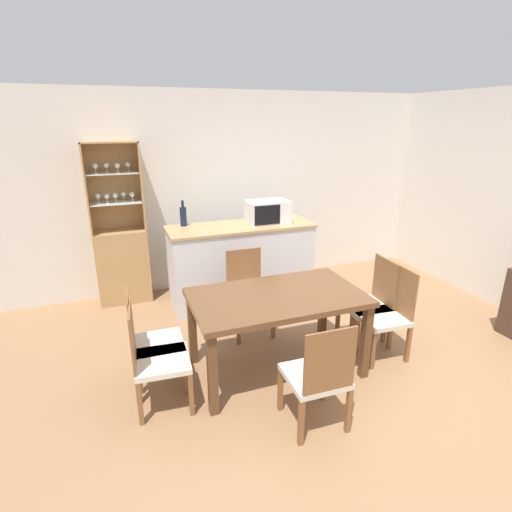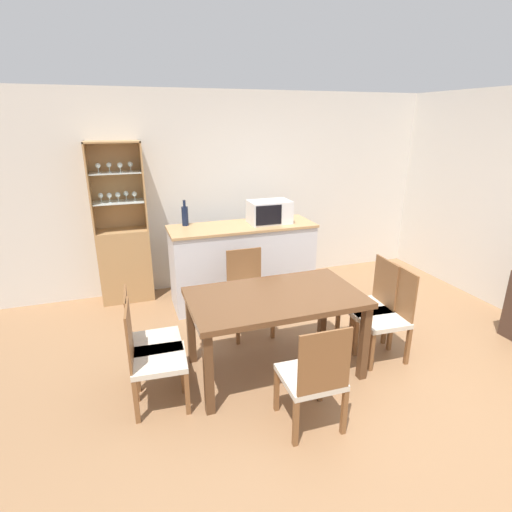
# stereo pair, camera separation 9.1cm
# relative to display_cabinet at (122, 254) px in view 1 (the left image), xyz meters

# --- Properties ---
(ground_plane) EXTENTS (18.00, 18.00, 0.00)m
(ground_plane) POSITION_rel_display_cabinet_xyz_m (1.72, -2.44, -0.61)
(ground_plane) COLOR #936B47
(wall_back) EXTENTS (6.80, 0.06, 2.55)m
(wall_back) POSITION_rel_display_cabinet_xyz_m (1.72, 0.19, 0.66)
(wall_back) COLOR silver
(wall_back) RESTS_ON ground_plane
(kitchen_counter) EXTENTS (1.76, 0.61, 0.99)m
(kitchen_counter) POSITION_rel_display_cabinet_xyz_m (1.38, -0.53, -0.12)
(kitchen_counter) COLOR silver
(kitchen_counter) RESTS_ON ground_plane
(display_cabinet) EXTENTS (0.62, 0.35, 1.96)m
(display_cabinet) POSITION_rel_display_cabinet_xyz_m (0.00, 0.00, 0.00)
(display_cabinet) COLOR tan
(display_cabinet) RESTS_ON ground_plane
(dining_table) EXTENTS (1.50, 0.87, 0.75)m
(dining_table) POSITION_rel_display_cabinet_xyz_m (1.21, -2.05, 0.05)
(dining_table) COLOR brown
(dining_table) RESTS_ON ground_plane
(dining_chair_side_left_near) EXTENTS (0.45, 0.45, 0.89)m
(dining_chair_side_left_near) POSITION_rel_display_cabinet_xyz_m (0.13, -2.18, -0.18)
(dining_chair_side_left_near) COLOR beige
(dining_chair_side_left_near) RESTS_ON ground_plane
(dining_chair_side_right_far) EXTENTS (0.45, 0.45, 0.89)m
(dining_chair_side_right_far) POSITION_rel_display_cabinet_xyz_m (2.29, -1.92, -0.18)
(dining_chair_side_right_far) COLOR beige
(dining_chair_side_right_far) RESTS_ON ground_plane
(dining_chair_side_right_near) EXTENTS (0.44, 0.44, 0.89)m
(dining_chair_side_right_near) POSITION_rel_display_cabinet_xyz_m (2.29, -2.19, -0.18)
(dining_chair_side_right_near) COLOR beige
(dining_chair_side_right_near) RESTS_ON ground_plane
(dining_chair_side_left_far) EXTENTS (0.43, 0.43, 0.89)m
(dining_chair_side_left_far) POSITION_rel_display_cabinet_xyz_m (0.13, -1.92, -0.18)
(dining_chair_side_left_far) COLOR beige
(dining_chair_side_left_far) RESTS_ON ground_plane
(dining_chair_head_near) EXTENTS (0.43, 0.43, 0.89)m
(dining_chair_head_near) POSITION_rel_display_cabinet_xyz_m (1.21, -2.82, -0.18)
(dining_chair_head_near) COLOR beige
(dining_chair_head_near) RESTS_ON ground_plane
(dining_chair_head_far) EXTENTS (0.42, 0.42, 0.89)m
(dining_chair_head_far) POSITION_rel_display_cabinet_xyz_m (1.21, -1.29, -0.18)
(dining_chair_head_far) COLOR beige
(dining_chair_head_far) RESTS_ON ground_plane
(microwave) EXTENTS (0.50, 0.33, 0.27)m
(microwave) POSITION_rel_display_cabinet_xyz_m (1.73, -0.53, 0.51)
(microwave) COLOR silver
(microwave) RESTS_ON kitchen_counter
(wine_bottle) EXTENTS (0.08, 0.08, 0.31)m
(wine_bottle) POSITION_rel_display_cabinet_xyz_m (0.73, -0.32, 0.50)
(wine_bottle) COLOR #141E38
(wine_bottle) RESTS_ON kitchen_counter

